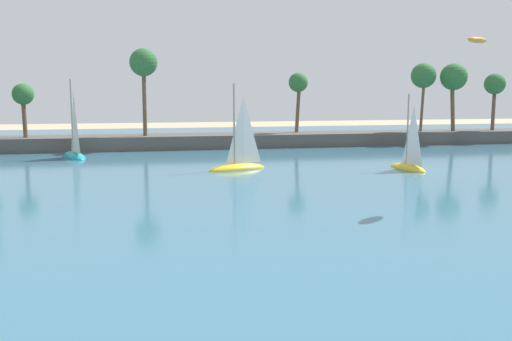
{
  "coord_description": "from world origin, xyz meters",
  "views": [
    {
      "loc": [
        -2.46,
        -5.77,
        7.7
      ],
      "look_at": [
        1.7,
        14.58,
        4.78
      ],
      "focal_mm": 40.85,
      "sensor_mm": 36.0,
      "label": 1
    }
  ],
  "objects_px": {
    "kite_aloft_high_over_bay": "(477,40)",
    "sailboat_toward_headland": "(238,161)",
    "sailboat_near_shore": "(409,162)",
    "sailboat_mid_bay": "(74,150)"
  },
  "relations": [
    {
      "from": "sailboat_mid_bay",
      "to": "sailboat_toward_headland",
      "type": "height_order",
      "value": "sailboat_mid_bay"
    },
    {
      "from": "sailboat_near_shore",
      "to": "sailboat_toward_headland",
      "type": "relative_size",
      "value": 0.88
    },
    {
      "from": "sailboat_mid_bay",
      "to": "kite_aloft_high_over_bay",
      "type": "distance_m",
      "value": 44.6
    },
    {
      "from": "sailboat_near_shore",
      "to": "kite_aloft_high_over_bay",
      "type": "relative_size",
      "value": 2.9
    },
    {
      "from": "sailboat_mid_bay",
      "to": "sailboat_toward_headland",
      "type": "relative_size",
      "value": 1.07
    },
    {
      "from": "sailboat_near_shore",
      "to": "sailboat_toward_headland",
      "type": "xyz_separation_m",
      "value": [
        -16.02,
        3.19,
        0.09
      ]
    },
    {
      "from": "sailboat_toward_headland",
      "to": "kite_aloft_high_over_bay",
      "type": "distance_m",
      "value": 25.15
    },
    {
      "from": "sailboat_mid_bay",
      "to": "sailboat_toward_headland",
      "type": "distance_m",
      "value": 20.98
    },
    {
      "from": "sailboat_near_shore",
      "to": "kite_aloft_high_over_bay",
      "type": "height_order",
      "value": "kite_aloft_high_over_bay"
    },
    {
      "from": "kite_aloft_high_over_bay",
      "to": "sailboat_toward_headland",
      "type": "bearing_deg",
      "value": 82.21
    }
  ]
}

